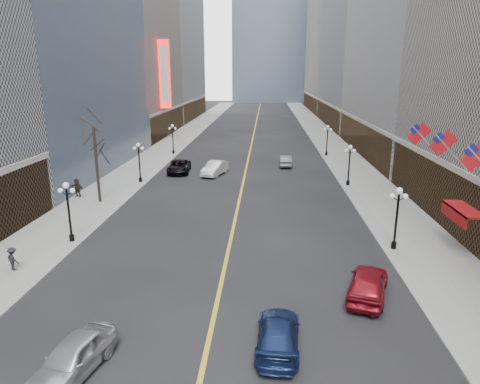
# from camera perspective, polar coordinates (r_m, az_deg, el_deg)

# --- Properties ---
(sidewalk_east) EXTENTS (6.00, 230.00, 0.15)m
(sidewalk_east) POSITION_cam_1_polar(r_m,az_deg,el_deg) (70.96, 12.77, 5.33)
(sidewalk_east) COLOR gray
(sidewalk_east) RESTS_ON ground
(sidewalk_west) EXTENTS (6.00, 230.00, 0.15)m
(sidewalk_west) POSITION_cam_1_polar(r_m,az_deg,el_deg) (71.96, -9.91, 5.62)
(sidewalk_west) COLOR gray
(sidewalk_west) RESTS_ON ground
(lane_line) EXTENTS (0.25, 200.00, 0.02)m
(lane_line) POSITION_cam_1_polar(r_m,az_deg,el_deg) (79.95, 1.63, 6.78)
(lane_line) COLOR gold
(lane_line) RESTS_ON ground
(bldg_east_c) EXTENTS (26.60, 40.60, 48.80)m
(bldg_east_c) POSITION_cam_1_polar(r_m,az_deg,el_deg) (109.11, 19.30, 21.06)
(bldg_east_c) COLOR #9A9A9C
(bldg_east_c) RESTS_ON ground
(bldg_east_d) EXTENTS (26.60, 46.60, 62.80)m
(bldg_east_d) POSITION_cam_1_polar(r_m,az_deg,el_deg) (151.65, 14.99, 22.28)
(bldg_east_d) COLOR #AFA391
(bldg_east_d) RESTS_ON ground
(bldg_west_c) EXTENTS (26.60, 30.60, 50.80)m
(bldg_west_c) POSITION_cam_1_polar(r_m,az_deg,el_deg) (92.78, -18.51, 22.87)
(bldg_west_c) COLOR #AFA391
(bldg_west_c) RESTS_ON ground
(streetlamp_east_1) EXTENTS (1.26, 0.44, 4.52)m
(streetlamp_east_1) POSITION_cam_1_polar(r_m,az_deg,el_deg) (31.81, 20.23, -2.51)
(streetlamp_east_1) COLOR black
(streetlamp_east_1) RESTS_ON sidewalk_east
(streetlamp_east_2) EXTENTS (1.26, 0.44, 4.52)m
(streetlamp_east_2) POSITION_cam_1_polar(r_m,az_deg,el_deg) (48.77, 14.38, 4.04)
(streetlamp_east_2) COLOR black
(streetlamp_east_2) RESTS_ON sidewalk_east
(streetlamp_east_3) EXTENTS (1.26, 0.44, 4.52)m
(streetlamp_east_3) POSITION_cam_1_polar(r_m,az_deg,el_deg) (66.28, 11.56, 7.17)
(streetlamp_east_3) COLOR black
(streetlamp_east_3) RESTS_ON sidewalk_east
(streetlamp_west_1) EXTENTS (1.26, 0.44, 4.52)m
(streetlamp_west_1) POSITION_cam_1_polar(r_m,az_deg,el_deg) (33.65, -21.94, -1.71)
(streetlamp_west_1) COLOR black
(streetlamp_west_1) RESTS_ON sidewalk_west
(streetlamp_west_2) EXTENTS (1.26, 0.44, 4.52)m
(streetlamp_west_2) POSITION_cam_1_polar(r_m,az_deg,el_deg) (49.99, -13.31, 4.39)
(streetlamp_west_2) COLOR black
(streetlamp_west_2) RESTS_ON sidewalk_west
(streetlamp_west_3) EXTENTS (1.26, 0.44, 4.52)m
(streetlamp_west_3) POSITION_cam_1_polar(r_m,az_deg,el_deg) (67.19, -8.96, 7.40)
(streetlamp_west_3) COLOR black
(streetlamp_west_3) RESTS_ON sidewalk_west
(flag_3) EXTENTS (2.87, 0.12, 2.87)m
(flag_3) POSITION_cam_1_polar(r_m,az_deg,el_deg) (29.35, 29.25, 3.85)
(flag_3) COLOR #B2B2B7
(flag_3) RESTS_ON ground
(flag_4) EXTENTS (2.87, 0.12, 2.87)m
(flag_4) POSITION_cam_1_polar(r_m,az_deg,el_deg) (33.85, 25.71, 5.61)
(flag_4) COLOR #B2B2B7
(flag_4) RESTS_ON ground
(flag_5) EXTENTS (2.87, 0.12, 2.87)m
(flag_5) POSITION_cam_1_polar(r_m,az_deg,el_deg) (38.48, 22.99, 6.95)
(flag_5) COLOR #B2B2B7
(flag_5) RESTS_ON ground
(awning_c) EXTENTS (1.40, 4.00, 0.93)m
(awning_c) POSITION_cam_1_polar(r_m,az_deg,el_deg) (33.27, 27.38, -2.22)
(awning_c) COLOR maroon
(awning_c) RESTS_ON ground
(theatre_marquee) EXTENTS (2.00, 0.55, 12.00)m
(theatre_marquee) POSITION_cam_1_polar(r_m,az_deg,el_deg) (81.09, -10.01, 15.19)
(theatre_marquee) COLOR red
(theatre_marquee) RESTS_ON ground
(tree_west_far) EXTENTS (3.60, 3.60, 7.92)m
(tree_west_far) POSITION_cam_1_polar(r_m,az_deg,el_deg) (42.57, -18.84, 6.64)
(tree_west_far) COLOR #2D231C
(tree_west_far) RESTS_ON sidewalk_west
(car_nb_near) EXTENTS (2.85, 4.92, 1.57)m
(car_nb_near) POSITION_cam_1_polar(r_m,az_deg,el_deg) (20.40, -21.41, -19.85)
(car_nb_near) COLOR #B0B2B9
(car_nb_near) RESTS_ON ground
(car_nb_mid) EXTENTS (3.16, 5.46, 1.70)m
(car_nb_mid) POSITION_cam_1_polar(r_m,az_deg,el_deg) (53.17, -3.34, 3.18)
(car_nb_mid) COLOR #BBBBBD
(car_nb_mid) RESTS_ON ground
(car_nb_far) EXTENTS (3.05, 5.85, 1.57)m
(car_nb_far) POSITION_cam_1_polar(r_m,az_deg,el_deg) (54.90, -8.12, 3.38)
(car_nb_far) COLOR black
(car_nb_far) RESTS_ON ground
(car_sb_near) EXTENTS (2.24, 4.92, 1.40)m
(car_sb_near) POSITION_cam_1_polar(r_m,az_deg,el_deg) (20.76, 5.10, -18.32)
(car_sb_near) COLOR #14224D
(car_sb_near) RESTS_ON ground
(car_sb_mid) EXTENTS (3.47, 5.37, 1.70)m
(car_sb_mid) POSITION_cam_1_polar(r_m,az_deg,el_deg) (25.61, 16.70, -11.57)
(car_sb_mid) COLOR maroon
(car_sb_mid) RESTS_ON ground
(car_sb_far) EXTENTS (1.67, 4.57, 1.50)m
(car_sb_far) POSITION_cam_1_polar(r_m,az_deg,el_deg) (58.57, 6.10, 4.18)
(car_sb_far) COLOR #555A5E
(car_sb_far) RESTS_ON ground
(ped_west_walk) EXTENTS (1.06, 0.82, 1.53)m
(ped_west_walk) POSITION_cam_1_polar(r_m,az_deg,el_deg) (30.92, -28.04, -7.87)
(ped_west_walk) COLOR black
(ped_west_walk) RESTS_ON sidewalk_west
(ped_west_far) EXTENTS (1.80, 1.11, 1.87)m
(ped_west_far) POSITION_cam_1_polar(r_m,az_deg,el_deg) (46.15, -20.89, 0.54)
(ped_west_far) COLOR black
(ped_west_far) RESTS_ON sidewalk_west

